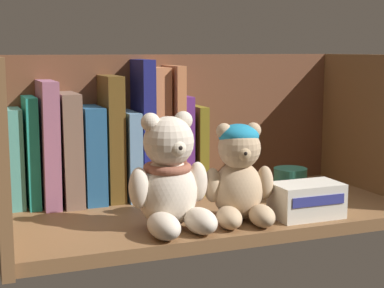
# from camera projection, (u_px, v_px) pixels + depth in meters

# --- Properties ---
(shelf_board) EXTENTS (0.65, 0.32, 0.02)m
(shelf_board) POSITION_uv_depth(u_px,v_px,m) (208.00, 214.00, 1.01)
(shelf_board) COLOR brown
(shelf_board) RESTS_ON ground
(shelf_back_panel) EXTENTS (0.68, 0.01, 0.27)m
(shelf_back_panel) POSITION_uv_depth(u_px,v_px,m) (174.00, 127.00, 1.14)
(shelf_back_panel) COLOR brown
(shelf_back_panel) RESTS_ON ground
(shelf_side_panel_right) EXTENTS (0.02, 0.34, 0.27)m
(shelf_side_panel_right) POSITION_uv_depth(u_px,v_px,m) (375.00, 129.00, 1.11)
(shelf_side_panel_right) COLOR brown
(shelf_side_panel_right) RESTS_ON ground
(book_0) EXTENTS (0.03, 0.09, 0.17)m
(book_0) POSITION_uv_depth(u_px,v_px,m) (13.00, 157.00, 1.01)
(book_0) COLOR teal
(book_0) RESTS_ON shelf_board
(book_1) EXTENTS (0.02, 0.11, 0.19)m
(book_1) POSITION_uv_depth(u_px,v_px,m) (30.00, 151.00, 1.02)
(book_1) COLOR teal
(book_1) RESTS_ON shelf_board
(book_2) EXTENTS (0.03, 0.14, 0.21)m
(book_2) POSITION_uv_depth(u_px,v_px,m) (46.00, 142.00, 1.02)
(book_2) COLOR #925874
(book_2) RESTS_ON shelf_board
(book_3) EXTENTS (0.03, 0.15, 0.19)m
(book_3) POSITION_uv_depth(u_px,v_px,m) (67.00, 147.00, 1.04)
(book_3) COLOR #775C4C
(book_3) RESTS_ON shelf_board
(book_4) EXTENTS (0.04, 0.13, 0.17)m
(book_4) POSITION_uv_depth(u_px,v_px,m) (89.00, 153.00, 1.05)
(book_4) COLOR #235584
(book_4) RESTS_ON shelf_board
(book_5) EXTENTS (0.03, 0.12, 0.22)m
(book_5) POSITION_uv_depth(u_px,v_px,m) (109.00, 137.00, 1.06)
(book_5) COLOR brown
(book_5) RESTS_ON shelf_board
(book_6) EXTENTS (0.02, 0.14, 0.16)m
(book_6) POSITION_uv_depth(u_px,v_px,m) (126.00, 153.00, 1.08)
(book_6) COLOR #658FB6
(book_6) RESTS_ON shelf_board
(book_7) EXTENTS (0.02, 0.12, 0.25)m
(book_7) POSITION_uv_depth(u_px,v_px,m) (140.00, 128.00, 1.08)
(book_7) COLOR navy
(book_7) RESTS_ON shelf_board
(book_8) EXTENTS (0.03, 0.09, 0.23)m
(book_8) POSITION_uv_depth(u_px,v_px,m) (157.00, 131.00, 1.09)
(book_8) COLOR #CD7B4D
(book_8) RESTS_ON shelf_board
(book_9) EXTENTS (0.02, 0.12, 0.23)m
(book_9) POSITION_uv_depth(u_px,v_px,m) (171.00, 129.00, 1.10)
(book_9) COLOR #C27447
(book_9) RESTS_ON shelf_board
(book_10) EXTENTS (0.02, 0.11, 0.18)m
(book_10) POSITION_uv_depth(u_px,v_px,m) (182.00, 143.00, 1.12)
(book_10) COLOR #5D2776
(book_10) RESTS_ON shelf_board
(book_11) EXTENTS (0.02, 0.12, 0.16)m
(book_11) POSITION_uv_depth(u_px,v_px,m) (193.00, 148.00, 1.13)
(book_11) COLOR brown
(book_11) RESTS_ON shelf_board
(teddy_bear_larger) EXTENTS (0.13, 0.13, 0.17)m
(teddy_bear_larger) POSITION_uv_depth(u_px,v_px,m) (170.00, 180.00, 0.88)
(teddy_bear_larger) COLOR beige
(teddy_bear_larger) RESTS_ON shelf_board
(teddy_bear_smaller) EXTENTS (0.11, 0.12, 0.15)m
(teddy_bear_smaller) POSITION_uv_depth(u_px,v_px,m) (239.00, 175.00, 0.92)
(teddy_bear_smaller) COLOR tan
(teddy_bear_smaller) RESTS_ON shelf_board
(pillar_candle) EXTENTS (0.06, 0.06, 0.06)m
(pillar_candle) POSITION_uv_depth(u_px,v_px,m) (290.00, 184.00, 1.05)
(pillar_candle) COLOR #2D7A66
(pillar_candle) RESTS_ON shelf_board
(small_product_box) EXTENTS (0.11, 0.07, 0.05)m
(small_product_box) POSITION_uv_depth(u_px,v_px,m) (307.00, 200.00, 0.95)
(small_product_box) COLOR silver
(small_product_box) RESTS_ON shelf_board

